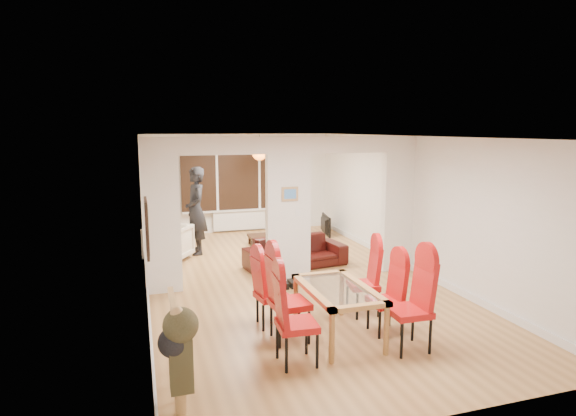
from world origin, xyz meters
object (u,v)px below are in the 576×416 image
dining_chair_lc (272,290)px  sofa (296,252)px  dining_chair_la (297,318)px  dining_table (337,312)px  bowl (277,233)px  television (323,225)px  dining_chair_ra (409,304)px  dining_chair_rc (363,280)px  armchair (168,243)px  bottle (269,229)px  coffee_table (271,239)px  dining_chair_lb (290,297)px  person (196,211)px  dining_chair_rb (386,296)px

dining_chair_lc → sofa: dining_chair_lc is taller
dining_chair_la → dining_table: bearing=40.2°
dining_table → bowl: bearing=82.8°
dining_chair_lc → television: 5.99m
dining_chair_la → dining_chair_ra: 1.44m
dining_chair_lc → dining_chair_rc: (1.40, -0.01, 0.02)m
dining_table → dining_chair_lc: dining_chair_lc is taller
armchair → bottle: (2.35, 0.65, 0.02)m
dining_chair_la → coffee_table: bearing=81.4°
dining_chair_lb → dining_chair_la: bearing=-103.6°
television → bottle: 1.81m
dining_chair_la → dining_chair_lc: bearing=93.0°
dining_chair_lc → dining_table: bearing=-48.3°
armchair → dining_chair_rc: bearing=-23.4°
person → dining_chair_rb: bearing=14.4°
coffee_table → bottle: bearing=-129.3°
person → bottle: person is taller
dining_chair_ra → armchair: dining_chair_ra is taller
dining_chair_rc → coffee_table: 4.67m
armchair → person: person is taller
dining_table → person: bearing=104.4°
coffee_table → armchair: bearing=-162.9°
dining_chair_rc → sofa: 2.70m
dining_chair_rb → dining_chair_lb: bearing=171.3°
person → television: (3.37, 0.97, -0.71)m
dining_table → dining_chair_ra: dining_chair_ra is taller
sofa → dining_chair_lc: bearing=-122.6°
dining_chair_la → dining_chair_rb: size_ratio=1.10×
dining_chair_ra → dining_chair_rb: dining_chair_ra is taller
dining_chair_ra → television: bearing=78.9°
person → television: size_ratio=2.17×
bowl → person: bearing=-172.1°
dining_chair_ra → dining_chair_rb: bearing=93.2°
bottle → dining_table: bearing=-95.0°
dining_chair_lb → bowl: (1.29, 5.10, -0.32)m
dining_table → sofa: size_ratio=0.72×
sofa → bowl: (0.16, 1.89, -0.02)m
dining_chair_lb → person: 4.88m
dining_chair_la → bowl: bearing=80.0°
armchair → bottle: 2.44m
dining_chair_rc → television: size_ratio=1.20×
dining_chair_lc → dining_chair_lb: bearing=-88.4°
dining_chair_rb → armchair: dining_chair_rb is taller
dining_chair_rb → armchair: (-2.56, 4.58, -0.14)m
dining_chair_ra → dining_chair_rc: bearing=92.1°
dining_chair_ra → dining_chair_rb: (-0.02, 0.54, -0.08)m
dining_chair_rb → person: bearing=109.1°
dining_chair_rb → person: size_ratio=0.53×
dining_chair_lb → bowl: size_ratio=5.14×
television → sofa: bearing=157.6°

